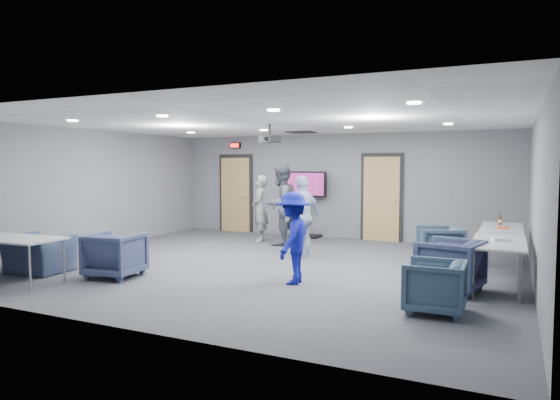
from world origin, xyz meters
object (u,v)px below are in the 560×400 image
at_px(person_a, 260,208).
at_px(table_right_b, 499,244).
at_px(person_b, 281,205).
at_px(person_c, 303,217).
at_px(tv_stand, 306,200).
at_px(chair_front_b, 38,254).
at_px(projector, 270,139).
at_px(chair_right_a, 440,245).
at_px(chair_front_a, 115,255).
at_px(chair_right_b, 450,265).
at_px(table_right_a, 502,229).
at_px(table_front_left, 4,239).
at_px(bottle_right, 500,221).
at_px(chair_right_c, 434,287).
at_px(person_d, 293,238).

height_order(person_a, table_right_b, person_a).
height_order(person_a, person_b, person_b).
relative_size(person_c, tv_stand, 0.97).
bearing_deg(chair_front_b, projector, -144.08).
height_order(chair_right_a, chair_front_a, chair_front_a).
bearing_deg(chair_front_b, person_b, -123.23).
relative_size(person_c, table_right_b, 0.91).
distance_m(chair_right_b, table_right_a, 2.56).
bearing_deg(table_front_left, person_c, 44.50).
height_order(chair_right_b, chair_front_b, chair_right_b).
xyz_separation_m(chair_front_b, table_right_a, (7.39, 4.19, 0.35)).
bearing_deg(person_b, table_front_left, -10.42).
bearing_deg(projector, person_b, 130.49).
bearing_deg(chair_right_b, bottle_right, -179.88).
bearing_deg(chair_right_c, person_d, -107.92).
relative_size(chair_right_b, bottle_right, 3.77).
xyz_separation_m(chair_right_a, chair_front_a, (-4.81, -3.45, 0.01)).
distance_m(person_d, table_right_a, 4.24).
relative_size(person_c, bottle_right, 7.32).
distance_m(person_b, chair_front_b, 5.31).
relative_size(chair_right_a, chair_right_c, 1.08).
height_order(chair_right_b, table_right_a, chair_right_b).
distance_m(person_a, tv_stand, 1.39).
relative_size(person_b, tv_stand, 1.11).
xyz_separation_m(person_c, table_right_a, (3.70, 0.88, -0.16)).
distance_m(chair_right_c, tv_stand, 6.92).
xyz_separation_m(person_d, table_right_a, (2.98, 3.01, -0.05)).
distance_m(bottle_right, tv_stand, 4.96).
relative_size(chair_right_b, table_right_a, 0.49).
bearing_deg(chair_right_a, tv_stand, -140.37).
relative_size(chair_right_b, tv_stand, 0.50).
xyz_separation_m(chair_right_b, chair_front_a, (-5.23, -1.42, -0.01)).
xyz_separation_m(chair_front_b, table_front_left, (0.11, -0.70, 0.36)).
bearing_deg(chair_right_b, tv_stand, -124.14).
height_order(chair_right_a, table_right_b, chair_right_a).
distance_m(bottle_right, projector, 4.77).
bearing_deg(projector, person_c, 75.67).
xyz_separation_m(person_a, tv_stand, (0.74, 1.17, 0.16)).
bearing_deg(table_right_a, table_front_left, 123.85).
relative_size(person_d, bottle_right, 6.40).
distance_m(chair_right_b, chair_front_a, 5.42).
distance_m(person_b, table_right_b, 5.33).
relative_size(person_c, projector, 4.00).
relative_size(chair_front_b, table_front_left, 0.50).
xyz_separation_m(chair_right_b, table_right_a, (0.65, 2.46, 0.29)).
bearing_deg(table_right_b, bottle_right, 1.09).
distance_m(person_c, table_right_a, 3.81).
distance_m(person_d, chair_right_a, 3.23).
bearing_deg(chair_right_c, projector, -123.73).
relative_size(person_c, person_d, 1.14).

